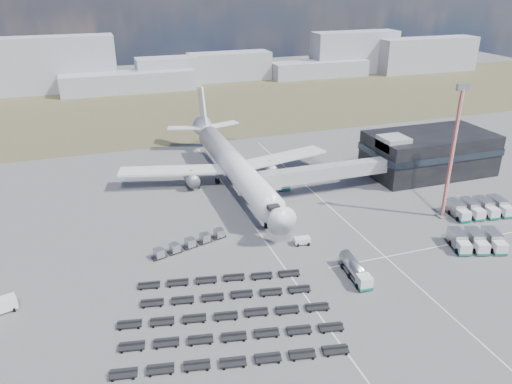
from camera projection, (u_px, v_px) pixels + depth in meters
name	position (u px, v px, depth m)	size (l,w,h in m)	color
ground	(283.00, 250.00, 89.32)	(420.00, 420.00, 0.00)	#565659
grass_strip	(173.00, 107.00, 184.62)	(420.00, 90.00, 0.01)	#49432C
lane_markings	(325.00, 234.00, 94.82)	(47.12, 110.00, 0.01)	silver
terminal	(429.00, 152.00, 122.15)	(30.40, 16.40, 11.00)	black
jet_bridge	(317.00, 174.00, 109.70)	(30.30, 3.80, 7.05)	#939399
airliner	(232.00, 163.00, 115.24)	(51.59, 64.53, 17.62)	white
skyline	(156.00, 68.00, 213.77)	(334.70, 23.11, 22.30)	#9A9CA8
fuel_tanker	(356.00, 270.00, 80.74)	(3.00, 8.94, 2.84)	white
pushback_tug	(302.00, 241.00, 90.98)	(2.89, 1.63, 1.34)	white
utility_van	(2.00, 306.00, 72.48)	(4.13, 1.87, 2.22)	white
catering_truck	(282.00, 181.00, 115.29)	(3.25, 6.42, 2.82)	white
service_trucks_near	(477.00, 241.00, 89.51)	(10.16, 8.79, 2.62)	white
service_trucks_far	(479.00, 208.00, 101.98)	(12.68, 8.10, 2.65)	white
uld_row	(190.00, 243.00, 89.69)	(14.55, 5.94, 1.62)	black
baggage_dollies	(226.00, 316.00, 71.37)	(33.10, 25.59, 0.81)	black
floodlight_mast	(452.00, 154.00, 96.21)	(2.57, 2.09, 27.08)	red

